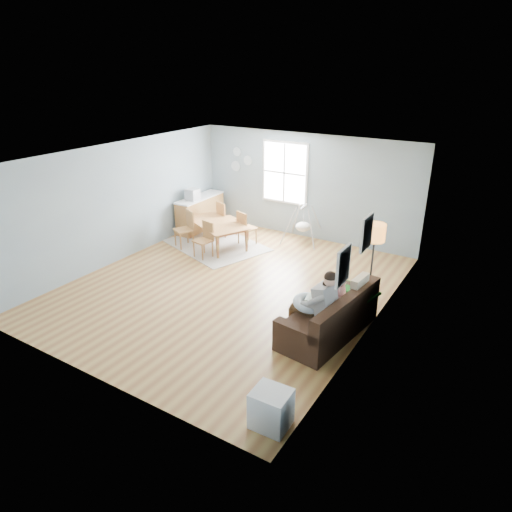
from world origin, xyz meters
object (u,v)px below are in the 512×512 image
Objects in this scene: monitor at (192,194)px; father at (317,302)px; chair_se at (205,238)px; toddler at (335,293)px; counter at (200,213)px; sofa at (331,320)px; floor_lamp at (374,240)px; chair_ne at (245,226)px; chair_sw at (187,226)px; baby_swing at (303,226)px; chair_nw at (224,217)px; storage_cube at (270,408)px; dining_table at (216,234)px.

father is at bearing -31.23° from monitor.
toddler is at bearing -20.04° from chair_se.
chair_se is 1.98m from counter.
floor_lamp is at bearing 74.22° from sofa.
toddler is 4.29m from chair_ne.
chair_se is (-3.90, 1.61, 0.19)m from sofa.
baby_swing reaches higher than chair_sw.
chair_se is at bearing -72.92° from chair_nw.
baby_swing is at bearing 11.84° from counter.
toddler is 1.17m from floor_lamp.
monitor reaches higher than sofa.
toddler is 5.77m from monitor.
floor_lamp is 3.61m from storage_cube.
storage_cube is at bearing -91.83° from floor_lamp.
floor_lamp is at bearing -20.53° from counter.
baby_swing is at bearing 17.79° from monitor.
chair_se is 0.97× the size of chair_ne.
chair_se is at bearing 153.31° from father.
sofa is 4.38m from baby_swing.
monitor reaches higher than counter.
dining_table is (-4.11, 2.31, 0.02)m from sofa.
floor_lamp reaches higher than counter.
monitor is (0.02, -0.31, 0.60)m from counter.
chair_ne is (0.60, 0.42, 0.19)m from dining_table.
storage_cube is at bearing -43.81° from monitor.
sofa is 4.23m from chair_se.
monitor is at bearing -87.05° from counter.
toddler is at bearing -56.62° from baby_swing.
chair_ne is (-3.34, 3.00, -0.21)m from father.
father is (-0.16, -0.27, 0.41)m from sofa.
chair_sw reaches higher than dining_table.
floor_lamp is at bearing -7.84° from chair_se.
chair_ne is 0.53× the size of counter.
storage_cube is at bearing -84.89° from toddler.
sofa is at bearing -28.16° from monitor.
father reaches higher than counter.
chair_nw is 0.87m from chair_ne.
father is 1.57× the size of toddler.
storage_cube is at bearing -85.59° from sofa.
chair_nw is at bearing 146.78° from toddler.
floor_lamp is 1.01× the size of dining_table.
father is 0.80× the size of counter.
floor_lamp is 5.77m from monitor.
chair_se is 0.91× the size of chair_nw.
baby_swing is at bearing 122.43° from sofa.
chair_sw is 1.46m from chair_ne.
chair_sw is at bearing -108.09° from chair_nw.
monitor is (-5.48, 1.75, -0.38)m from floor_lamp.
sofa is at bearing 58.53° from father.
father reaches higher than monitor.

